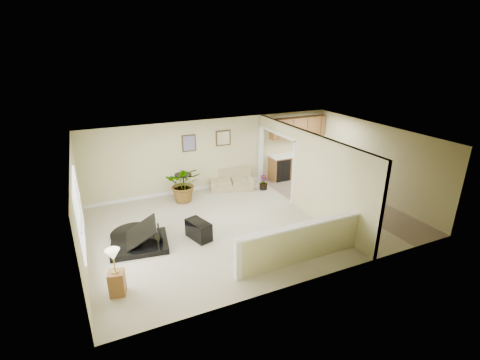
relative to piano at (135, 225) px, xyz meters
name	(u,v)px	position (x,y,z in m)	size (l,w,h in m)	color
floor	(252,221)	(3.28, -0.10, -0.55)	(9.00, 9.00, 0.00)	#BCB392
back_wall	(215,154)	(3.28, 2.90, 0.70)	(9.00, 0.04, 2.50)	#C5BF87
front_wall	(317,229)	(3.28, -3.10, 0.70)	(9.00, 0.04, 2.50)	#C5BF87
left_wall	(79,211)	(-1.22, -0.10, 0.70)	(0.04, 6.00, 2.50)	#C5BF87
right_wall	(374,161)	(7.78, -0.10, 0.70)	(0.04, 6.00, 2.50)	#C5BF87
ceiling	(254,138)	(3.28, -0.10, 1.95)	(9.00, 6.00, 0.04)	silver
kitchen_vinyl	(338,203)	(6.43, -0.10, -0.55)	(2.70, 6.00, 0.01)	tan
interior_partition	(302,171)	(5.08, 0.16, 0.66)	(0.18, 5.99, 2.50)	#C5BF87
pony_half_wall	(299,243)	(3.36, -2.40, -0.04)	(3.42, 0.22, 1.00)	#C5BF87
left_window	(79,211)	(-1.20, -0.60, 0.90)	(0.05, 2.15, 1.45)	white
wall_art_left	(189,143)	(2.33, 2.88, 1.20)	(0.48, 0.04, 0.58)	#3D2A16
wall_mirror	(223,138)	(3.58, 2.88, 1.25)	(0.55, 0.04, 0.55)	#3D2A16
kitchen_cabinets	(295,155)	(6.48, 2.64, 0.32)	(2.36, 0.65, 2.33)	brown
piano	(135,225)	(0.00, 0.00, 0.00)	(1.78, 1.82, 1.33)	black
piano_bench	(199,230)	(1.54, -0.38, -0.30)	(0.38, 0.75, 0.50)	black
loveseat	(231,179)	(3.74, 2.60, -0.23)	(1.75, 1.27, 0.87)	tan
accent_table	(184,183)	(1.95, 2.44, -0.02)	(0.57, 0.57, 0.83)	black
palm_plant	(184,184)	(1.89, 2.13, 0.06)	(1.39, 1.31, 1.24)	black
small_plant	(263,183)	(4.73, 1.95, -0.33)	(0.35, 0.35, 0.54)	black
lamp_stand	(116,276)	(-0.68, -1.83, -0.11)	(0.37, 0.37, 1.05)	brown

